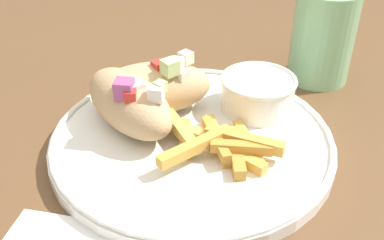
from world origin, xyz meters
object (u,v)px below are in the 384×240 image
object	(u,v)px
pita_sandwich_far	(153,88)
water_glass	(322,40)
fries_pile	(216,141)
plate	(192,139)
sauce_ramekin	(258,91)
pita_sandwich_near	(129,102)

from	to	relation	value
pita_sandwich_far	water_glass	size ratio (longest dim) A/B	1.18
pita_sandwich_far	fries_pile	bearing A→B (deg)	-58.53
plate	fries_pile	size ratio (longest dim) A/B	2.04
plate	water_glass	xyz separation A→B (m)	(0.06, 0.22, 0.04)
plate	pita_sandwich_far	distance (m)	0.07
fries_pile	sauce_ramekin	bearing A→B (deg)	88.41
sauce_ramekin	water_glass	world-z (taller)	water_glass
plate	fries_pile	world-z (taller)	fries_pile
pita_sandwich_near	pita_sandwich_far	bearing A→B (deg)	106.16
pita_sandwich_near	sauce_ramekin	world-z (taller)	pita_sandwich_near
plate	pita_sandwich_near	world-z (taller)	pita_sandwich_near
pita_sandwich_near	water_glass	xyz separation A→B (m)	(0.13, 0.24, 0.01)
pita_sandwich_near	fries_pile	distance (m)	0.10
sauce_ramekin	water_glass	bearing A→B (deg)	78.38
plate	sauce_ramekin	distance (m)	0.10
pita_sandwich_near	pita_sandwich_far	world-z (taller)	pita_sandwich_far
pita_sandwich_near	water_glass	size ratio (longest dim) A/B	1.25
plate	water_glass	size ratio (longest dim) A/B	2.49
pita_sandwich_near	sauce_ramekin	xyz separation A→B (m)	(0.10, 0.10, -0.01)
pita_sandwich_far	sauce_ramekin	size ratio (longest dim) A/B	1.64
pita_sandwich_far	water_glass	distance (m)	0.23
pita_sandwich_far	fries_pile	world-z (taller)	pita_sandwich_far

